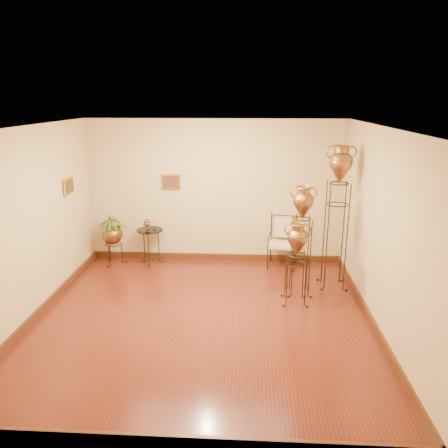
# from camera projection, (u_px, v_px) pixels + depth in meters

# --- Properties ---
(ground) EXTENTS (5.00, 5.00, 0.00)m
(ground) POSITION_uv_depth(u_px,v_px,m) (202.00, 319.00, 6.52)
(ground) COLOR #5B1C15
(ground) RESTS_ON ground
(room_shell) EXTENTS (5.02, 5.02, 2.81)m
(room_shell) POSITION_uv_depth(u_px,v_px,m) (200.00, 206.00, 6.04)
(room_shell) COLOR #D2B487
(room_shell) RESTS_ON ground
(amphora_tall) EXTENTS (0.58, 0.58, 2.47)m
(amphora_tall) POSITION_uv_depth(u_px,v_px,m) (337.00, 216.00, 7.30)
(amphora_tall) COLOR #2D2416
(amphora_tall) RESTS_ON ground
(amphora_mid) EXTENTS (0.55, 0.55, 1.85)m
(amphora_mid) POSITION_uv_depth(u_px,v_px,m) (301.00, 240.00, 7.11)
(amphora_mid) COLOR #2D2416
(amphora_mid) RESTS_ON ground
(amphora_short) EXTENTS (0.52, 0.52, 1.34)m
(amphora_short) POSITION_uv_depth(u_px,v_px,m) (296.00, 263.00, 6.87)
(amphora_short) COLOR #2D2416
(amphora_short) RESTS_ON ground
(planter_urn) EXTENTS (0.68, 0.68, 1.16)m
(planter_urn) POSITION_uv_depth(u_px,v_px,m) (112.00, 232.00, 8.51)
(planter_urn) COLOR #2D2416
(planter_urn) RESTS_ON ground
(armchair) EXTENTS (0.64, 0.61, 1.00)m
(armchair) POSITION_uv_depth(u_px,v_px,m) (282.00, 243.00, 8.37)
(armchair) COLOR #2D2416
(armchair) RESTS_ON ground
(side_table) EXTENTS (0.50, 0.50, 0.91)m
(side_table) POSITION_uv_depth(u_px,v_px,m) (151.00, 246.00, 8.54)
(side_table) COLOR #2D2416
(side_table) RESTS_ON ground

